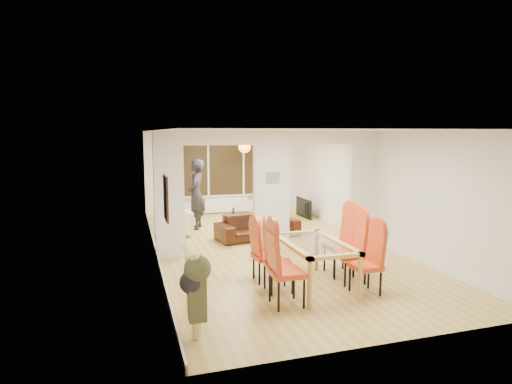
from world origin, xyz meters
name	(u,v)px	position (x,y,z in m)	size (l,w,h in m)	color
floor	(271,249)	(0.00, 0.00, 0.00)	(5.00, 9.00, 0.01)	tan
room_walls	(271,191)	(0.00, 0.00, 1.30)	(5.00, 9.00, 2.60)	silver
divider_wall	(271,191)	(0.00, 0.00, 1.30)	(5.00, 0.18, 2.60)	white
bay_window_blinds	(226,166)	(0.00, 4.44, 1.50)	(3.00, 0.08, 1.80)	black
radiator	(227,204)	(0.00, 4.40, 0.30)	(1.40, 0.08, 0.50)	white
pendant_light	(245,147)	(0.30, 3.30, 2.15)	(0.36, 0.36, 0.36)	orange
stair_newel	(190,283)	(-2.25, -3.20, 0.55)	(0.40, 1.20, 1.10)	#D8BE63
wall_poster	(166,198)	(-2.47, -2.40, 1.60)	(0.04, 0.52, 0.67)	gray
pillar_photo	(273,178)	(0.00, -0.10, 1.60)	(0.30, 0.03, 0.25)	#4C8CD8
dining_table	(314,264)	(-0.09, -2.45, 0.39)	(0.93, 1.65, 0.77)	gold
dining_chair_la	(287,267)	(-0.79, -3.03, 0.59)	(0.47, 0.47, 1.19)	red
dining_chair_lb	(278,259)	(-0.72, -2.47, 0.54)	(0.43, 0.43, 1.08)	red
dining_chair_lc	(266,252)	(-0.76, -1.93, 0.52)	(0.41, 0.41, 1.04)	red
dining_chair_ra	(366,261)	(0.57, -2.96, 0.53)	(0.43, 0.43, 1.07)	red
dining_chair_rb	(350,250)	(0.60, -2.42, 0.57)	(0.46, 0.46, 1.14)	red
dining_chair_rc	(339,242)	(0.65, -1.93, 0.58)	(0.46, 0.46, 1.16)	red
sofa	(258,226)	(0.01, 1.03, 0.30)	(2.03, 0.79, 0.59)	black
armchair	(175,224)	(-1.90, 1.76, 0.32)	(0.71, 0.69, 0.65)	white
person	(196,194)	(-1.27, 2.47, 0.93)	(0.45, 0.68, 1.87)	black
television	(301,208)	(2.00, 3.09, 0.29)	(0.13, 1.01, 0.58)	black
coffee_table	(241,220)	(0.04, 2.72, 0.11)	(0.96, 0.48, 0.22)	#372813
bottle	(233,212)	(-0.19, 2.72, 0.35)	(0.07, 0.07, 0.27)	#143F19
bowl	(234,216)	(-0.17, 2.71, 0.25)	(0.22, 0.22, 0.05)	#372813
shoes	(270,250)	(-0.11, -0.27, 0.05)	(0.23, 0.25, 0.10)	black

